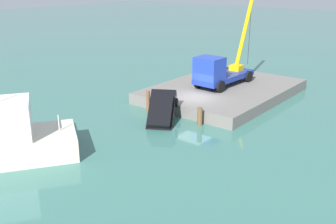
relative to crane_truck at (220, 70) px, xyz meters
The scene contains 7 objects.
ground 4.57m from the crane_truck, ahead, with size 200.00×200.00×0.00m, color #386B60.
dock 1.91m from the crane_truck, 138.87° to the left, with size 13.53×9.71×0.90m, color slate.
crane_truck is the anchor object (origin of this frame).
dock_worker 2.16m from the crane_truck, 66.99° to the right, with size 0.34×0.34×1.90m.
salvaged_car 8.77m from the crane_truck, ahead, with size 4.18×3.54×3.40m.
piling_near 7.50m from the crane_truck, 15.33° to the right, with size 0.31×0.31×1.71m, color brown.
piling_mid 7.62m from the crane_truck, 21.55° to the left, with size 0.36×0.36×1.30m, color brown.
Camera 1 is at (25.10, 17.27, 10.09)m, focal length 42.90 mm.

